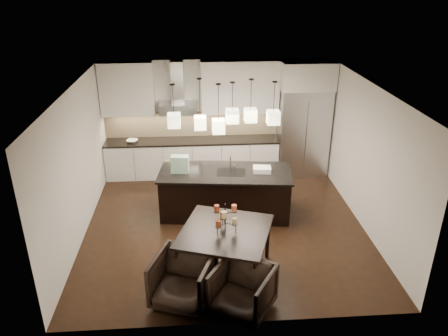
{
  "coord_description": "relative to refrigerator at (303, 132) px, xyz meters",
  "views": [
    {
      "loc": [
        -0.56,
        -7.6,
        4.68
      ],
      "look_at": [
        0.0,
        0.2,
        1.15
      ],
      "focal_mm": 35.0,
      "sensor_mm": 36.0,
      "label": 1
    }
  ],
  "objects": [
    {
      "name": "faucet",
      "position": [
        -1.94,
        -1.85,
        0.08
      ],
      "size": [
        0.13,
        0.26,
        0.4
      ],
      "primitive_type": null,
      "rotation": [
        0.0,
        0.0,
        -0.11
      ],
      "color": "silver",
      "rests_on": "island_top"
    },
    {
      "name": "pendant_c",
      "position": [
        -1.92,
        -1.94,
        1.06
      ],
      "size": [
        0.24,
        0.24,
        0.26
      ],
      "primitive_type": "cube",
      "color": "beige",
      "rests_on": "ceiling"
    },
    {
      "name": "armchair_left",
      "position": [
        -2.9,
        -4.6,
        -0.67
      ],
      "size": [
        1.11,
        1.13,
        0.81
      ],
      "primitive_type": "imported",
      "rotation": [
        0.0,
        0.0,
        -0.35
      ],
      "color": "black",
      "rests_on": "floor"
    },
    {
      "name": "hood_chimney",
      "position": [
        -3.03,
        0.21,
        1.24
      ],
      "size": [
        0.3,
        0.28,
        0.96
      ],
      "primitive_type": "cube",
      "color": "#B7B7BA",
      "rests_on": "hood_canopy"
    },
    {
      "name": "candle_c",
      "position": [
        -2.33,
        -4.05,
        -0.04
      ],
      "size": [
        0.11,
        0.11,
        0.11
      ],
      "primitive_type": "cylinder",
      "rotation": [
        0.0,
        0.0,
        -0.32
      ],
      "color": "#9C4021",
      "rests_on": "candelabra"
    },
    {
      "name": "pendant_a",
      "position": [
        -3.04,
        -2.03,
        1.03
      ],
      "size": [
        0.24,
        0.24,
        0.26
      ],
      "primitive_type": "cube",
      "color": "beige",
      "rests_on": "ceiling"
    },
    {
      "name": "candle_a",
      "position": [
        -2.06,
        -4.0,
        -0.04
      ],
      "size": [
        0.11,
        0.11,
        0.11
      ],
      "primitive_type": "cylinder",
      "rotation": [
        0.0,
        0.0,
        -0.32
      ],
      "color": "beige",
      "rests_on": "candelabra"
    },
    {
      "name": "pendant_f",
      "position": [
        -2.2,
        -2.06,
        0.9
      ],
      "size": [
        0.24,
        0.24,
        0.26
      ],
      "primitive_type": "cube",
      "color": "beige",
      "rests_on": "ceiling"
    },
    {
      "name": "wall_right",
      "position": [
        0.66,
        -2.38,
        0.32
      ],
      "size": [
        0.02,
        5.5,
        2.8
      ],
      "primitive_type": "cube",
      "color": "silver",
      "rests_on": "ground"
    },
    {
      "name": "backsplash",
      "position": [
        -2.73,
        0.35,
        0.16
      ],
      "size": [
        4.21,
        0.02,
        0.63
      ],
      "primitive_type": "cube",
      "color": "tan",
      "rests_on": "countertop"
    },
    {
      "name": "island_top",
      "position": [
        -2.06,
        -1.94,
        -0.14
      ],
      "size": [
        2.8,
        1.42,
        0.04
      ],
      "primitive_type": "cube",
      "rotation": [
        0.0,
        0.0,
        -0.11
      ],
      "color": "black",
      "rests_on": "island_body"
    },
    {
      "name": "wall_left",
      "position": [
        -4.86,
        -2.38,
        0.32
      ],
      "size": [
        0.02,
        5.5,
        2.8
      ],
      "primitive_type": "cube",
      "color": "silver",
      "rests_on": "ground"
    },
    {
      "name": "floor",
      "position": [
        -2.1,
        -2.38,
        -1.08
      ],
      "size": [
        5.5,
        5.5,
        0.02
      ],
      "primitive_type": "cube",
      "color": "black",
      "rests_on": "ground"
    },
    {
      "name": "fruit_bowl",
      "position": [
        -4.16,
        0.0,
        -0.12
      ],
      "size": [
        0.31,
        0.31,
        0.06
      ],
      "primitive_type": "imported",
      "rotation": [
        0.0,
        0.0,
        -0.2
      ],
      "color": "silver",
      "rests_on": "countertop"
    },
    {
      "name": "tote_bag",
      "position": [
        -2.97,
        -1.9,
        0.06
      ],
      "size": [
        0.37,
        0.23,
        0.35
      ],
      "primitive_type": "cube",
      "rotation": [
        0.0,
        0.0,
        -0.11
      ],
      "color": "#1E6D4C",
      "rests_on": "island_top"
    },
    {
      "name": "upper_cab_left",
      "position": [
        -4.2,
        0.19,
        1.1
      ],
      "size": [
        1.25,
        0.35,
        1.25
      ],
      "primitive_type": "cube",
      "color": "silver",
      "rests_on": "wall_back"
    },
    {
      "name": "candle_b",
      "position": [
        -2.24,
        -3.8,
        -0.04
      ],
      "size": [
        0.11,
        0.11,
        0.11
      ],
      "primitive_type": "cylinder",
      "rotation": [
        0.0,
        0.0,
        -0.32
      ],
      "color": "#E1673A",
      "rests_on": "candelabra"
    },
    {
      "name": "dining_table",
      "position": [
        -2.21,
        -3.95,
        -0.66
      ],
      "size": [
        1.76,
        1.76,
        0.84
      ],
      "primitive_type": null,
      "rotation": [
        0.0,
        0.0,
        -0.32
      ],
      "color": "black",
      "rests_on": "floor"
    },
    {
      "name": "wall_back",
      "position": [
        -2.1,
        0.38,
        0.32
      ],
      "size": [
        5.5,
        0.02,
        2.8
      ],
      "primitive_type": "cube",
      "color": "silver",
      "rests_on": "ground"
    },
    {
      "name": "pendant_d",
      "position": [
        -1.54,
        -1.72,
        1.0
      ],
      "size": [
        0.24,
        0.24,
        0.26
      ],
      "primitive_type": "cube",
      "color": "beige",
      "rests_on": "ceiling"
    },
    {
      "name": "food_container",
      "position": [
        -1.31,
        -2.0,
        -0.06
      ],
      "size": [
        0.38,
        0.29,
        0.1
      ],
      "primitive_type": "cube",
      "rotation": [
        0.0,
        0.0,
        -0.11
      ],
      "color": "silver",
      "rests_on": "island_top"
    },
    {
      "name": "hood_canopy",
      "position": [
        -3.03,
        0.1,
        0.65
      ],
      "size": [
        0.9,
        0.52,
        0.24
      ],
      "primitive_type": "cube",
      "color": "#B7B7BA",
      "rests_on": "wall_back"
    },
    {
      "name": "armchair_right",
      "position": [
        -2.02,
        -4.89,
        -0.69
      ],
      "size": [
        1.14,
        1.14,
        0.76
      ],
      "primitive_type": "imported",
      "rotation": [
        0.0,
        0.0,
        -0.56
      ],
      "color": "black",
      "rests_on": "floor"
    },
    {
      "name": "wall_front",
      "position": [
        -2.1,
        -5.14,
        0.32
      ],
      "size": [
        5.5,
        0.02,
        2.8
      ],
      "primitive_type": "cube",
      "color": "silver",
      "rests_on": "ground"
    },
    {
      "name": "island_body",
      "position": [
        -2.06,
        -1.94,
        -0.62
      ],
      "size": [
        2.71,
        1.32,
        0.92
      ],
      "primitive_type": "cube",
      "rotation": [
        0.0,
        0.0,
        -0.11
      ],
      "color": "black",
      "rests_on": "floor"
    },
    {
      "name": "fridge_panel",
      "position": [
        0.0,
        0.0,
        1.4
      ],
      "size": [
        1.26,
        0.72,
        0.65
      ],
      "primitive_type": "cube",
      "color": "silver",
      "rests_on": "refrigerator"
    },
    {
      "name": "refrigerator",
      "position": [
        0.0,
        0.0,
        0.0
      ],
      "size": [
        1.2,
        0.72,
        2.15
      ],
      "primitive_type": "cube",
      "color": "#B7B7BA",
      "rests_on": "floor"
    },
    {
      "name": "candle_d",
      "position": [
        -2.06,
        -3.89,
        0.14
      ],
      "size": [
        0.11,
        0.11,
        0.11
      ],
      "primitive_type": "cylinder",
      "rotation": [
        0.0,
        0.0,
        -0.32
      ],
      "color": "#E1673A",
      "rests_on": "candelabra"
    },
    {
      "name": "upper_cab_right",
      "position": [
        -1.55,
        0.19,
        1.1
      ],
      "size": [
        1.85,
        0.35,
        1.25
      ],
      "primitive_type": "cube",
      "color": "silver",
      "rests_on": "wall_back"
    },
    {
      "name": "lower_cabinets",
      "position": [
        -2.73,
        0.05,
        -0.64
      ],
      "size": [
        4.21,
        0.62,
        0.88
      ],
      "primitive_type": "cube",
      "color": "silver",
      "rests_on": "floor"
    },
    {
      "name": "candle_e",
      "position": [
        -2.34,
        -3.88,
        0.14
      ],
      "size": [
        0.11,
        0.11,
        0.11
      ],
      "primitive_type": "cylinder",
      "rotation": [
        0.0,
        0.0,
        -0.32
      ],
      "color": "#9C4021",
      "rests_on": "candelabra"
    },
    {
      "name": "countertop",
      "position": [
        -2.73,
        0.05,
        -0.17
      ],
      "size": [
        4.21,
        0.66,
        0.04
      ],
      "primitive_type": "cube",
      "color": "black",
      "rests_on": "lower_cabinets"
    },
    {
      "name": "candelabra",
      "position": [
        -2.21,
        -3.95,
        0.01
      ],
      "size": [
        0.51,
        0.51,
        0.49
      ],
      "primitive_type": null,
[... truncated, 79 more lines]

